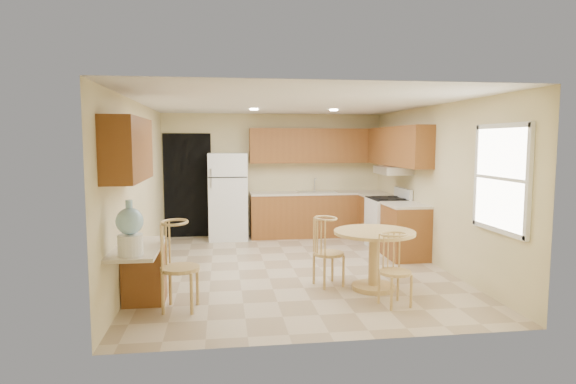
{
  "coord_description": "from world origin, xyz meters",
  "views": [
    {
      "loc": [
        -1.06,
        -7.14,
        1.94
      ],
      "look_at": [
        -0.03,
        0.3,
        1.15
      ],
      "focal_mm": 30.0,
      "sensor_mm": 36.0,
      "label": 1
    }
  ],
  "objects": [
    {
      "name": "chair_table_a",
      "position": [
        0.35,
        -1.02,
        0.56
      ],
      "size": [
        0.41,
        0.53,
        0.92
      ],
      "rotation": [
        0.0,
        0.0,
        -1.27
      ],
      "color": "tan",
      "rests_on": "floor"
    },
    {
      "name": "can_light_b",
      "position": [
        0.9,
        1.2,
        2.48
      ],
      "size": [
        0.14,
        0.14,
        0.02
      ],
      "primitive_type": "cylinder",
      "color": "white",
      "rests_on": "ceiling"
    },
    {
      "name": "counter_right_b",
      "position": [
        1.95,
        0.4,
        0.89
      ],
      "size": [
        0.63,
        0.8,
        0.04
      ],
      "primitive_type": "cube",
      "color": "beige",
      "rests_on": "base_cab_right_b"
    },
    {
      "name": "chair_desk",
      "position": [
        -1.55,
        -1.72,
        0.62
      ],
      "size": [
        0.45,
        0.59,
        1.02
      ],
      "rotation": [
        0.0,
        0.0,
        -1.72
      ],
      "color": "tan",
      "rests_on": "floor"
    },
    {
      "name": "doorway",
      "position": [
        -1.75,
        2.73,
        1.05
      ],
      "size": [
        0.9,
        0.02,
        2.1
      ],
      "primitive_type": "cube",
      "color": "black",
      "rests_on": "floor"
    },
    {
      "name": "water_crock",
      "position": [
        -2.0,
        -2.12,
        1.03
      ],
      "size": [
        0.28,
        0.28,
        0.57
      ],
      "color": "white",
      "rests_on": "desk_top"
    },
    {
      "name": "upper_cab_back",
      "position": [
        0.88,
        2.58,
        1.85
      ],
      "size": [
        2.75,
        0.33,
        0.7
      ],
      "primitive_type": "cube",
      "color": "brown",
      "rests_on": "wall_back"
    },
    {
      "name": "wall_back",
      "position": [
        0.0,
        2.75,
        1.25
      ],
      "size": [
        4.5,
        0.02,
        2.5
      ],
      "primitive_type": "cube",
      "color": "beige",
      "rests_on": "floor"
    },
    {
      "name": "wall_front",
      "position": [
        0.0,
        -2.75,
        1.25
      ],
      "size": [
        4.5,
        0.02,
        2.5
      ],
      "primitive_type": "cube",
      "color": "beige",
      "rests_on": "floor"
    },
    {
      "name": "counter_back",
      "position": [
        0.88,
        2.45,
        0.89
      ],
      "size": [
        2.75,
        0.63,
        0.04
      ],
      "primitive_type": "cube",
      "color": "beige",
      "rests_on": "base_cab_back"
    },
    {
      "name": "dining_table",
      "position": [
        0.9,
        -1.18,
        0.51
      ],
      "size": [
        1.05,
        1.05,
        0.78
      ],
      "rotation": [
        0.0,
        0.0,
        -0.33
      ],
      "color": "tan",
      "rests_on": "floor"
    },
    {
      "name": "upper_cab_left",
      "position": [
        -2.08,
        -1.6,
        1.85
      ],
      "size": [
        0.33,
        1.4,
        0.7
      ],
      "primitive_type": "cube",
      "color": "brown",
      "rests_on": "wall_left"
    },
    {
      "name": "counter_right_a",
      "position": [
        1.95,
        1.85,
        0.89
      ],
      "size": [
        0.63,
        0.59,
        0.04
      ],
      "primitive_type": "cube",
      "color": "beige",
      "rests_on": "base_cab_right_a"
    },
    {
      "name": "base_cab_back",
      "position": [
        0.88,
        2.45,
        0.43
      ],
      "size": [
        2.75,
        0.6,
        0.87
      ],
      "primitive_type": "cube",
      "color": "brown",
      "rests_on": "floor"
    },
    {
      "name": "can_light_a",
      "position": [
        -0.5,
        1.2,
        2.48
      ],
      "size": [
        0.14,
        0.14,
        0.02
      ],
      "primitive_type": "cylinder",
      "color": "white",
      "rests_on": "ceiling"
    },
    {
      "name": "wall_right",
      "position": [
        2.25,
        0.0,
        1.25
      ],
      "size": [
        0.02,
        5.5,
        2.5
      ],
      "primitive_type": "cube",
      "color": "beige",
      "rests_on": "floor"
    },
    {
      "name": "floor",
      "position": [
        0.0,
        0.0,
        0.0
      ],
      "size": [
        5.5,
        5.5,
        0.0
      ],
      "primitive_type": "plane",
      "color": "#BFAB8B",
      "rests_on": "ground"
    },
    {
      "name": "range_hood",
      "position": [
        2.0,
        1.18,
        1.42
      ],
      "size": [
        0.5,
        0.76,
        0.14
      ],
      "primitive_type": "cube",
      "color": "silver",
      "rests_on": "upper_cab_right"
    },
    {
      "name": "window",
      "position": [
        2.23,
        -1.85,
        1.5
      ],
      "size": [
        0.06,
        1.12,
        1.3
      ],
      "color": "white",
      "rests_on": "wall_right"
    },
    {
      "name": "desk_pedestal",
      "position": [
        -2.0,
        -1.32,
        0.36
      ],
      "size": [
        0.48,
        0.42,
        0.72
      ],
      "primitive_type": "cube",
      "color": "brown",
      "rests_on": "floor"
    },
    {
      "name": "stove",
      "position": [
        1.92,
        1.18,
        0.47
      ],
      "size": [
        0.65,
        0.76,
        1.09
      ],
      "color": "white",
      "rests_on": "floor"
    },
    {
      "name": "chair_table_b",
      "position": [
        0.95,
        -1.92,
        0.52
      ],
      "size": [
        0.38,
        0.39,
        0.85
      ],
      "rotation": [
        0.0,
        0.0,
        3.38
      ],
      "color": "tan",
      "rests_on": "floor"
    },
    {
      "name": "ceiling",
      "position": [
        0.0,
        0.0,
        2.5
      ],
      "size": [
        4.5,
        5.5,
        0.02
      ],
      "primitive_type": "cube",
      "color": "white",
      "rests_on": "wall_back"
    },
    {
      "name": "base_cab_right_a",
      "position": [
        1.95,
        1.85,
        0.43
      ],
      "size": [
        0.6,
        0.59,
        0.87
      ],
      "primitive_type": "cube",
      "color": "brown",
      "rests_on": "floor"
    },
    {
      "name": "refrigerator",
      "position": [
        -0.95,
        2.4,
        0.86
      ],
      "size": [
        0.75,
        0.73,
        1.71
      ],
      "color": "white",
      "rests_on": "floor"
    },
    {
      "name": "sink",
      "position": [
        0.85,
        2.45,
        0.91
      ],
      "size": [
        0.78,
        0.44,
        0.01
      ],
      "primitive_type": "cube",
      "color": "silver",
      "rests_on": "counter_back"
    },
    {
      "name": "desk_top",
      "position": [
        -2.0,
        -1.7,
        0.75
      ],
      "size": [
        0.5,
        1.2,
        0.04
      ],
      "primitive_type": "cube",
      "color": "beige",
      "rests_on": "desk_pedestal"
    },
    {
      "name": "base_cab_right_b",
      "position": [
        1.95,
        0.4,
        0.43
      ],
      "size": [
        0.6,
        0.8,
        0.87
      ],
      "primitive_type": "cube",
      "color": "brown",
      "rests_on": "floor"
    },
    {
      "name": "wall_left",
      "position": [
        -2.25,
        0.0,
        1.25
      ],
      "size": [
        0.02,
        5.5,
        2.5
      ],
      "primitive_type": "cube",
      "color": "beige",
      "rests_on": "floor"
    },
    {
      "name": "upper_cab_right",
      "position": [
        2.08,
        1.21,
        1.85
      ],
      "size": [
        0.33,
        2.42,
        0.7
      ],
      "primitive_type": "cube",
      "color": "brown",
      "rests_on": "wall_right"
    }
  ]
}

